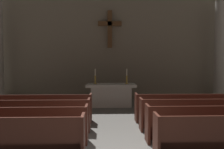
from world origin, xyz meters
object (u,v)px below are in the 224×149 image
pew_left_row_3 (22,115)px  pew_left_row_4 (32,108)px  pew_right_row_3 (206,114)px  candlestick_left (95,79)px  altar (111,95)px  candlestick_right (127,79)px  pew_right_row_2 (223,123)px  pew_left_row_2 (8,125)px  column_right_third (223,43)px  pew_right_row_4 (193,107)px

pew_left_row_3 → pew_left_row_4: same height
pew_left_row_3 → pew_right_row_3: same height
candlestick_left → pew_left_row_4: bearing=-125.9°
pew_left_row_4 → altar: 3.86m
altar → candlestick_left: size_ratio=3.29×
pew_right_row_3 → candlestick_right: size_ratio=5.86×
pew_right_row_2 → pew_left_row_2: bearing=180.0°
pew_left_row_2 → pew_left_row_4: same height
pew_left_row_4 → candlestick_left: bearing=54.1°
pew_right_row_3 → column_right_third: (2.79, 4.82, 2.41)m
pew_left_row_3 → candlestick_left: 4.37m
pew_right_row_2 → column_right_third: (2.79, 5.87, 2.41)m
pew_left_row_2 → pew_left_row_3: 1.05m
pew_right_row_2 → pew_right_row_4: same height
pew_left_row_4 → altar: bearing=45.7°
column_right_third → candlestick_right: 5.16m
altar → pew_right_row_4: bearing=-45.7°
pew_left_row_2 → candlestick_right: candlestick_right is taller
pew_left_row_2 → column_right_third: bearing=35.7°
pew_right_row_2 → candlestick_right: 5.31m
altar → candlestick_left: candlestick_left is taller
pew_left_row_2 → candlestick_right: (3.40, 4.86, 0.75)m
pew_right_row_3 → pew_right_row_4: size_ratio=1.00×
column_right_third → altar: (-5.49, -1.01, -2.35)m
pew_right_row_2 → pew_right_row_3: same height
column_right_third → pew_right_row_3: bearing=-120.0°
pew_left_row_4 → candlestick_right: candlestick_right is taller
pew_right_row_2 → altar: altar is taller
pew_left_row_4 → altar: (2.70, 2.76, 0.06)m
pew_right_row_3 → candlestick_right: 4.37m
pew_left_row_4 → pew_right_row_2: same height
pew_left_row_2 → pew_right_row_3: size_ratio=1.00×
pew_right_row_4 → candlestick_right: candlestick_right is taller
pew_right_row_2 → column_right_third: size_ratio=0.66×
candlestick_right → candlestick_left: bearing=180.0°
column_right_third → altar: bearing=-169.6°
pew_left_row_2 → pew_right_row_4: bearing=21.3°
candlestick_left → candlestick_right: same height
pew_right_row_2 → pew_right_row_4: (0.00, 2.11, 0.00)m
pew_left_row_4 → pew_right_row_2: size_ratio=1.00×
pew_left_row_2 → candlestick_left: candlestick_left is taller
pew_left_row_4 → pew_right_row_4: same height
pew_right_row_2 → candlestick_right: bearing=112.3°
pew_left_row_4 → candlestick_left: size_ratio=5.86×
candlestick_right → pew_right_row_4: bearing=-54.1°
pew_right_row_4 → pew_left_row_4: bearing=180.0°
pew_right_row_3 → pew_left_row_3: bearing=180.0°
altar → pew_right_row_3: bearing=-54.7°
pew_left_row_2 → pew_left_row_3: size_ratio=1.00×
candlestick_left → pew_left_row_3: bearing=-117.6°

